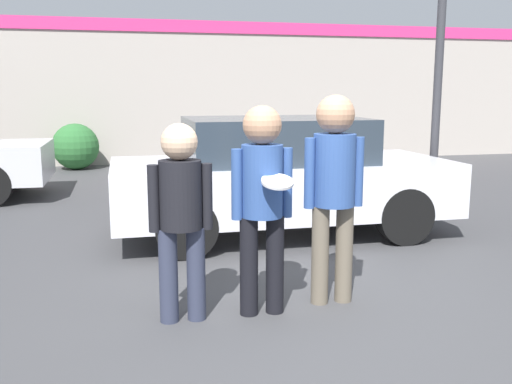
# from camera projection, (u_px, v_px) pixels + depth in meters

# --- Properties ---
(ground_plane) EXTENTS (56.00, 56.00, 0.00)m
(ground_plane) POSITION_uv_depth(u_px,v_px,m) (300.00, 315.00, 4.71)
(ground_plane) COLOR #3F3F42
(storefront_building) EXTENTS (24.00, 0.22, 3.55)m
(storefront_building) POSITION_uv_depth(u_px,v_px,m) (177.00, 92.00, 14.39)
(storefront_building) COLOR #B2A89E
(storefront_building) RESTS_ON ground
(person_left) EXTENTS (0.50, 0.33, 1.59)m
(person_left) POSITION_uv_depth(u_px,v_px,m) (181.00, 208.00, 4.45)
(person_left) COLOR #2D3347
(person_left) RESTS_ON ground
(person_middle_with_frisbee) EXTENTS (0.50, 0.53, 1.72)m
(person_middle_with_frisbee) POSITION_uv_depth(u_px,v_px,m) (262.00, 192.00, 4.58)
(person_middle_with_frisbee) COLOR black
(person_middle_with_frisbee) RESTS_ON ground
(person_right) EXTENTS (0.53, 0.36, 1.80)m
(person_right) POSITION_uv_depth(u_px,v_px,m) (334.00, 180.00, 4.82)
(person_right) COLOR #665B4C
(person_right) RESTS_ON ground
(parked_car_near) EXTENTS (4.23, 1.87, 1.49)m
(parked_car_near) POSITION_uv_depth(u_px,v_px,m) (280.00, 176.00, 7.26)
(parked_car_near) COLOR silver
(parked_car_near) RESTS_ON ground
(shrub) EXTENTS (1.08, 1.08, 1.08)m
(shrub) POSITION_uv_depth(u_px,v_px,m) (76.00, 146.00, 13.37)
(shrub) COLOR #2D6B33
(shrub) RESTS_ON ground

